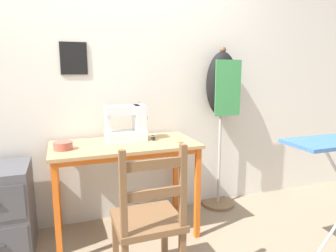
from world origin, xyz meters
TOP-DOWN VIEW (x-y plane):
  - ground_plane at (0.00, 0.00)m, footprint 14.00×14.00m
  - wall_back at (-0.00, 0.63)m, footprint 10.00×0.06m
  - sewing_table at (0.00, 0.27)m, footprint 1.13×0.56m
  - sewing_machine at (0.05, 0.36)m, footprint 0.34×0.17m
  - fabric_bowl at (-0.46, 0.24)m, footprint 0.13×0.13m
  - scissors at (0.44, 0.15)m, footprint 0.12×0.08m
  - thread_spool_near_machine at (0.24, 0.29)m, footprint 0.04×0.04m
  - wooden_chair at (-0.00, -0.39)m, footprint 0.40×0.38m
  - filing_cabinet at (-0.91, 0.32)m, footprint 0.42×0.47m
  - dress_form at (0.98, 0.50)m, footprint 0.32×0.32m

SIDE VIEW (x-z plane):
  - ground_plane at x=0.00m, z-range 0.00..0.00m
  - filing_cabinet at x=-0.91m, z-range 0.00..0.67m
  - wooden_chair at x=0.00m, z-range -0.02..0.92m
  - sewing_table at x=0.00m, z-range 0.29..1.06m
  - scissors at x=0.44m, z-range 0.77..0.78m
  - thread_spool_near_machine at x=0.24m, z-range 0.78..0.82m
  - fabric_bowl at x=-0.46m, z-range 0.78..0.83m
  - sewing_machine at x=0.05m, z-range 0.76..1.07m
  - dress_form at x=0.98m, z-range 0.34..1.90m
  - wall_back at x=0.00m, z-range 0.00..2.55m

